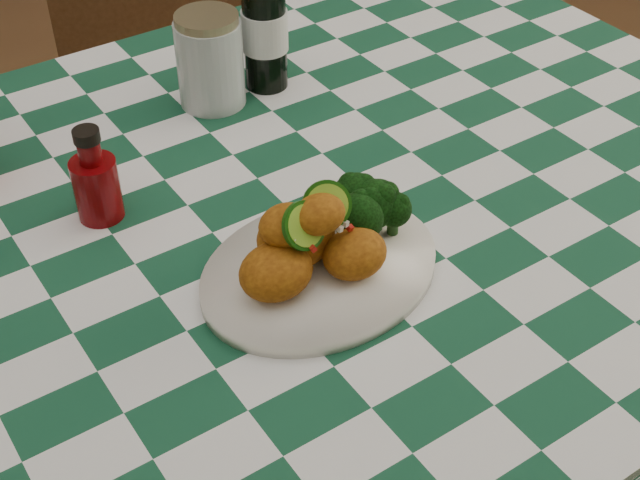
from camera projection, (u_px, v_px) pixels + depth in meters
dining_table at (233, 434)px, 1.33m from camera, size 1.66×1.06×0.79m
plate at (320, 271)px, 1.01m from camera, size 0.31×0.25×0.02m
fried_chicken_pile at (315, 233)px, 0.97m from camera, size 0.16×0.12×0.10m
broccoli_side at (370, 212)px, 1.03m from camera, size 0.09×0.09×0.07m
ketchup_bottle at (94, 174)px, 1.07m from camera, size 0.07×0.07×0.13m
mason_jar at (210, 60)px, 1.27m from camera, size 0.10×0.10×0.14m
beer_bottle at (264, 13)px, 1.27m from camera, size 0.08×0.08×0.23m
wooden_chair_right at (172, 122)px, 1.89m from camera, size 0.52×0.53×0.90m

